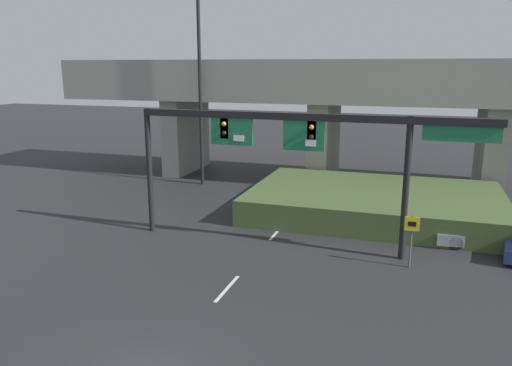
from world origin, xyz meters
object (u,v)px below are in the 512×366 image
object	(u,v)px
signal_gantry	(293,139)
highway_light_pole_near	(199,54)
speed_limit_sign	(411,234)
parked_sedan_near_right	(482,233)

from	to	relation	value
signal_gantry	highway_light_pole_near	size ratio (longest dim) A/B	0.93
signal_gantry	highway_light_pole_near	bearing A→B (deg)	131.64
signal_gantry	speed_limit_sign	bearing A→B (deg)	-9.68
signal_gantry	parked_sedan_near_right	world-z (taller)	signal_gantry
signal_gantry	speed_limit_sign	distance (m)	6.51
speed_limit_sign	highway_light_pole_near	bearing A→B (deg)	142.31
signal_gantry	parked_sedan_near_right	distance (m)	10.01
signal_gantry	highway_light_pole_near	xyz separation A→B (m)	(-9.15, 10.29, 3.97)
parked_sedan_near_right	signal_gantry	bearing A→B (deg)	-168.60
highway_light_pole_near	signal_gantry	bearing A→B (deg)	-48.36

